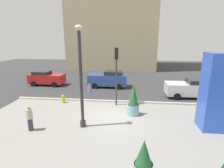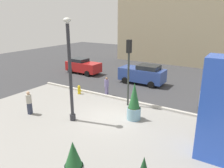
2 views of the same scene
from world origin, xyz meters
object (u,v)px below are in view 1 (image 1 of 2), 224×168
object	(u,v)px
lamp_post	(81,81)
potted_plant_by_pillar	(143,160)
traffic_light_far_side	(116,68)
potted_plant_near_left	(133,101)
car_curb_west	(191,88)
art_pillar_blue	(215,92)
fire_hydrant	(63,99)
pedestrian_crossing	(30,117)
car_far_lane	(46,78)
pedestrian_by_curb	(90,91)
car_passing_lane	(108,79)

from	to	relation	value
lamp_post	potted_plant_by_pillar	size ratio (longest dim) A/B	3.72
lamp_post	traffic_light_far_side	world-z (taller)	lamp_post
potted_plant_near_left	car_curb_west	distance (m)	7.24
art_pillar_blue	car_curb_west	world-z (taller)	art_pillar_blue
lamp_post	potted_plant_near_left	size ratio (longest dim) A/B	2.58
potted_plant_near_left	fire_hydrant	size ratio (longest dim) A/B	3.23
fire_hydrant	pedestrian_crossing	world-z (taller)	pedestrian_crossing
car_far_lane	art_pillar_blue	bearing A→B (deg)	-31.06
fire_hydrant	pedestrian_by_curb	size ratio (longest dim) A/B	0.48
traffic_light_far_side	pedestrian_by_curb	size ratio (longest dim) A/B	3.03
car_passing_lane	pedestrian_crossing	size ratio (longest dim) A/B	2.74
potted_plant_by_pillar	potted_plant_near_left	xyz separation A→B (m)	(-0.35, 6.06, 0.32)
lamp_post	traffic_light_far_side	xyz separation A→B (m)	(1.81, 4.00, 0.17)
traffic_light_far_side	pedestrian_by_curb	distance (m)	3.52
lamp_post	pedestrian_crossing	bearing A→B (deg)	-165.02
potted_plant_near_left	pedestrian_crossing	distance (m)	6.93
art_pillar_blue	potted_plant_by_pillar	bearing A→B (deg)	-134.62
potted_plant_near_left	fire_hydrant	bearing A→B (deg)	162.97
car_far_lane	car_passing_lane	bearing A→B (deg)	-0.83
traffic_light_far_side	car_passing_lane	bearing A→B (deg)	103.75
pedestrian_by_curb	fire_hydrant	bearing A→B (deg)	-157.52
lamp_post	car_passing_lane	xyz separation A→B (m)	(0.43, 9.64, -2.08)
lamp_post	car_far_lane	bearing A→B (deg)	126.03
potted_plant_by_pillar	fire_hydrant	world-z (taller)	potted_plant_by_pillar
art_pillar_blue	pedestrian_crossing	size ratio (longest dim) A/B	2.95
potted_plant_by_pillar	pedestrian_crossing	world-z (taller)	potted_plant_by_pillar
art_pillar_blue	traffic_light_far_side	world-z (taller)	traffic_light_far_side
potted_plant_near_left	pedestrian_crossing	bearing A→B (deg)	-154.53
fire_hydrant	car_curb_west	size ratio (longest dim) A/B	0.16
potted_plant_by_pillar	car_far_lane	world-z (taller)	car_far_lane
car_passing_lane	car_far_lane	bearing A→B (deg)	179.17
art_pillar_blue	car_passing_lane	size ratio (longest dim) A/B	1.07
lamp_post	art_pillar_blue	size ratio (longest dim) A/B	1.32
pedestrian_crossing	potted_plant_by_pillar	bearing A→B (deg)	-25.00
art_pillar_blue	pedestrian_crossing	world-z (taller)	art_pillar_blue
car_curb_west	lamp_post	bearing A→B (deg)	-142.14
art_pillar_blue	potted_plant_by_pillar	xyz separation A→B (m)	(-4.48, -4.54, -1.59)
lamp_post	fire_hydrant	size ratio (longest dim) A/B	8.31
lamp_post	art_pillar_blue	world-z (taller)	lamp_post
potted_plant_by_pillar	fire_hydrant	bearing A→B (deg)	128.99
lamp_post	car_far_lane	size ratio (longest dim) A/B	1.50
potted_plant_by_pillar	car_far_lane	bearing A→B (deg)	127.96
car_far_lane	pedestrian_crossing	xyz separation A→B (m)	(4.04, -10.56, 0.02)
lamp_post	pedestrian_crossing	size ratio (longest dim) A/B	3.90
art_pillar_blue	pedestrian_by_curb	distance (m)	9.81
art_pillar_blue	fire_hydrant	bearing A→B (deg)	162.76
traffic_light_far_side	car_passing_lane	distance (m)	6.22
car_passing_lane	pedestrian_crossing	distance (m)	11.02
potted_plant_by_pillar	car_passing_lane	bearing A→B (deg)	103.00
fire_hydrant	car_curb_west	world-z (taller)	car_curb_west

